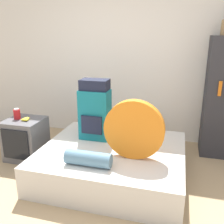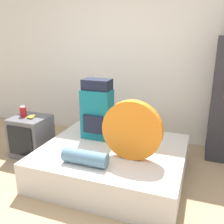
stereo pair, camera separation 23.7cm
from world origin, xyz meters
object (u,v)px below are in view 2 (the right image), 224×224
Objects in this scene: backpack at (97,110)px; tent_bag at (132,130)px; sleeping_roll at (85,158)px; canister at (23,112)px; television at (31,136)px.

backpack is 0.72m from tent_bag.
canister reaches higher than sleeping_roll.
tent_bag is 1.70m from canister.
sleeping_roll is 1.31m from television.
tent_bag is (0.59, -0.41, -0.05)m from backpack.
tent_bag is at bearing -10.19° from canister.
backpack is at bearing 144.81° from tent_bag.
backpack is at bearing 103.36° from sleeping_roll.
television reaches higher than sleeping_roll.
tent_bag is 1.65m from television.
sleeping_roll is 0.86× the size of television.
backpack is 1.58× the size of sleeping_roll.
canister is at bearing 154.35° from sleeping_roll.
television is at bearing -2.48° from canister.
television is (-1.57, 0.30, -0.41)m from tent_bag.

